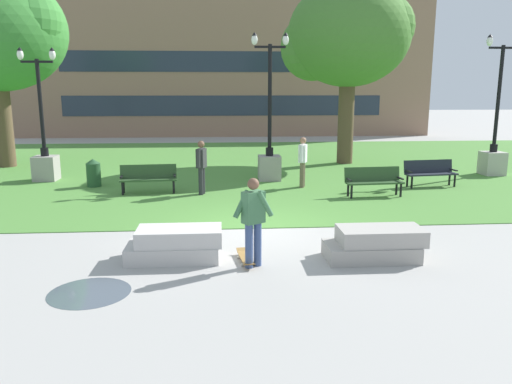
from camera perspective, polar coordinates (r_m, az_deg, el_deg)
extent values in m
plane|color=#A3A09B|center=(12.09, -0.29, -4.24)|extent=(140.00, 140.00, 0.00)
cube|color=#4C8438|center=(21.86, -2.08, 2.95)|extent=(40.00, 20.00, 0.02)
cube|color=#BCB7B2|center=(10.06, -9.47, -6.75)|extent=(1.80, 0.90, 0.32)
cube|color=beige|center=(9.95, -8.74, -4.99)|extent=(1.66, 0.83, 0.32)
cube|color=#9E9991|center=(10.20, 12.96, -6.63)|extent=(1.80, 0.90, 0.32)
cube|color=#A6A098|center=(10.16, 14.05, -4.87)|extent=(1.66, 0.83, 0.32)
cylinder|color=#384C7A|center=(9.41, -0.80, -6.16)|extent=(0.15, 0.15, 0.86)
cylinder|color=#384C7A|center=(9.52, 0.18, -5.94)|extent=(0.15, 0.15, 0.86)
cube|color=#3D7047|center=(9.27, -0.31, -1.75)|extent=(0.47, 0.42, 0.60)
cylinder|color=#3D7047|center=(9.24, -1.67, -1.39)|extent=(0.37, 0.28, 0.53)
cylinder|color=#3D7047|center=(9.27, 1.05, -1.35)|extent=(0.37, 0.28, 0.53)
sphere|color=brown|center=(9.18, -0.31, 0.92)|extent=(0.22, 0.22, 0.22)
cube|color=olive|center=(9.81, -1.21, -7.52)|extent=(0.30, 0.82, 0.02)
cube|color=olive|center=(10.23, -1.66, -6.60)|extent=(0.21, 0.14, 0.06)
cube|color=olive|center=(9.39, -0.72, -8.28)|extent=(0.21, 0.14, 0.06)
cylinder|color=silver|center=(10.02, -2.06, -7.46)|extent=(0.04, 0.06, 0.06)
cylinder|color=silver|center=(10.06, -0.81, -7.39)|extent=(0.04, 0.06, 0.06)
cylinder|color=silver|center=(9.61, -1.63, -8.31)|extent=(0.04, 0.06, 0.06)
cylinder|color=silver|center=(9.65, -0.33, -8.22)|extent=(0.04, 0.06, 0.06)
cylinder|color=#47515B|center=(8.87, -18.50, -10.85)|extent=(1.36, 1.36, 0.01)
cube|color=#1E232D|center=(18.13, 19.41, 1.94)|extent=(1.84, 0.65, 0.05)
cube|color=#1E232D|center=(18.31, 19.07, 2.78)|extent=(1.80, 0.34, 0.46)
cube|color=black|center=(17.70, 17.09, 2.26)|extent=(0.11, 0.40, 0.04)
cube|color=black|center=(18.55, 21.68, 2.36)|extent=(0.11, 0.40, 0.04)
cylinder|color=black|center=(17.64, 17.38, 1.05)|extent=(0.07, 0.07, 0.41)
cylinder|color=black|center=(18.45, 21.76, 1.19)|extent=(0.07, 0.07, 0.41)
cylinder|color=black|center=(17.92, 16.90, 1.23)|extent=(0.07, 0.07, 0.41)
cylinder|color=black|center=(18.72, 21.23, 1.37)|extent=(0.07, 0.07, 0.41)
cube|color=#284723|center=(16.40, -12.21, 1.37)|extent=(1.83, 0.58, 0.05)
cube|color=#284723|center=(16.61, -12.19, 2.31)|extent=(1.80, 0.26, 0.46)
cube|color=black|center=(16.45, -15.15, 1.69)|extent=(0.09, 0.40, 0.04)
cube|color=black|center=(16.35, -9.29, 1.88)|extent=(0.09, 0.40, 0.04)
cylinder|color=black|center=(16.36, -15.00, 0.38)|extent=(0.07, 0.07, 0.41)
cylinder|color=black|center=(16.25, -9.39, 0.56)|extent=(0.07, 0.07, 0.41)
cylinder|color=black|center=(16.67, -14.89, 0.59)|extent=(0.07, 0.07, 0.41)
cylinder|color=black|center=(16.57, -9.38, 0.77)|extent=(0.07, 0.07, 0.41)
cube|color=#284723|center=(15.95, 13.42, 1.03)|extent=(1.83, 0.58, 0.05)
cube|color=#284723|center=(16.14, 13.12, 2.00)|extent=(1.80, 0.26, 0.46)
cube|color=black|center=(15.63, 10.58, 1.39)|extent=(0.09, 0.40, 0.04)
cube|color=black|center=(16.26, 16.18, 1.52)|extent=(0.09, 0.40, 0.04)
cylinder|color=black|center=(15.56, 10.86, 0.01)|extent=(0.07, 0.07, 0.41)
cylinder|color=black|center=(16.16, 16.22, 0.18)|extent=(0.07, 0.07, 0.41)
cylinder|color=black|center=(15.86, 10.48, 0.24)|extent=(0.07, 0.07, 0.41)
cylinder|color=black|center=(16.45, 15.76, 0.40)|extent=(0.07, 0.07, 0.41)
cube|color=#ADA89E|center=(21.68, 25.38, 2.99)|extent=(0.80, 0.80, 0.90)
cylinder|color=black|center=(21.61, 25.52, 4.56)|extent=(0.28, 0.28, 0.30)
cylinder|color=black|center=(21.49, 25.96, 9.48)|extent=(0.14, 0.14, 4.02)
cube|color=black|center=(21.55, 26.42, 14.54)|extent=(1.10, 0.08, 0.08)
ellipsoid|color=white|center=(21.30, 25.16, 15.35)|extent=(0.22, 0.22, 0.36)
cone|color=black|center=(21.31, 25.20, 15.87)|extent=(0.20, 0.20, 0.13)
cube|color=gray|center=(18.44, 1.54, 2.78)|extent=(0.80, 0.80, 0.90)
cylinder|color=black|center=(18.36, 1.55, 4.63)|extent=(0.28, 0.28, 0.30)
cylinder|color=black|center=(18.22, 1.59, 10.35)|extent=(0.14, 0.14, 3.96)
cube|color=black|center=(18.28, 1.62, 16.24)|extent=(1.10, 0.08, 0.08)
ellipsoid|color=white|center=(18.25, -0.17, 17.01)|extent=(0.22, 0.22, 0.36)
cone|color=black|center=(18.27, -0.17, 17.62)|extent=(0.20, 0.20, 0.13)
ellipsoid|color=white|center=(18.36, 3.41, 16.96)|extent=(0.22, 0.22, 0.36)
cone|color=black|center=(18.38, 3.42, 17.57)|extent=(0.20, 0.20, 0.13)
cube|color=gray|center=(19.91, -22.88, 2.53)|extent=(0.80, 0.80, 0.90)
cylinder|color=black|center=(19.84, -23.01, 4.24)|extent=(0.28, 0.28, 0.30)
cylinder|color=black|center=(19.72, -23.38, 8.77)|extent=(0.14, 0.14, 3.45)
cube|color=black|center=(19.74, -23.76, 13.47)|extent=(1.10, 0.08, 0.08)
ellipsoid|color=white|center=(19.93, -25.36, 14.01)|extent=(0.22, 0.22, 0.36)
cone|color=black|center=(19.95, -25.41, 14.57)|extent=(0.20, 0.20, 0.13)
ellipsoid|color=white|center=(19.58, -22.26, 14.31)|extent=(0.22, 0.22, 0.36)
cone|color=black|center=(19.59, -22.30, 14.89)|extent=(0.20, 0.20, 0.13)
cylinder|color=brown|center=(22.95, 10.24, 8.47)|extent=(0.71, 0.71, 4.19)
ellipsoid|color=#42752D|center=(23.05, 10.58, 17.33)|extent=(5.32, 5.32, 4.52)
sphere|color=#42752D|center=(23.20, 6.54, 16.09)|extent=(2.92, 2.92, 2.92)
sphere|color=#42752D|center=(22.93, 14.33, 17.87)|extent=(2.66, 2.66, 2.66)
cylinder|color=brown|center=(24.13, -26.93, 7.41)|extent=(0.73, 0.73, 4.07)
sphere|color=#387F33|center=(23.18, -24.95, 17.24)|extent=(2.92, 2.92, 2.92)
cylinder|color=#234C28|center=(18.06, -18.06, 1.86)|extent=(0.48, 0.48, 0.80)
cone|color=#234C28|center=(17.99, -18.16, 3.37)|extent=(0.49, 0.49, 0.16)
cylinder|color=brown|center=(17.23, 5.38, 2.04)|extent=(0.15, 0.15, 0.86)
cylinder|color=brown|center=(17.03, 5.27, 1.93)|extent=(0.15, 0.15, 0.86)
cube|color=white|center=(17.02, 5.37, 4.41)|extent=(0.36, 0.46, 0.60)
cylinder|color=white|center=(17.29, 5.52, 4.60)|extent=(0.14, 0.16, 0.56)
cylinder|color=white|center=(16.75, 5.23, 4.38)|extent=(0.14, 0.16, 0.56)
sphere|color=#9E7051|center=(16.98, 5.40, 5.88)|extent=(0.22, 0.22, 0.22)
cylinder|color=#28282D|center=(16.08, -6.10, 1.33)|extent=(0.15, 0.15, 0.86)
cylinder|color=#28282D|center=(15.89, -6.32, 1.21)|extent=(0.15, 0.15, 0.86)
cube|color=#2D2D30|center=(15.87, -6.27, 3.86)|extent=(0.34, 0.45, 0.60)
cylinder|color=#2D2D30|center=(16.13, -5.99, 4.09)|extent=(0.14, 0.17, 0.56)
cylinder|color=#2D2D30|center=(15.60, -6.57, 3.81)|extent=(0.14, 0.17, 0.56)
sphere|color=brown|center=(15.82, -6.31, 5.44)|extent=(0.22, 0.22, 0.22)
cube|color=#8E6B56|center=(36.15, -3.73, 14.72)|extent=(29.72, 1.00, 10.54)
cube|color=#232D3D|center=(35.60, -3.65, 9.82)|extent=(22.29, 0.03, 1.40)
cube|color=#232D3D|center=(35.64, -3.72, 14.65)|extent=(22.29, 0.03, 1.40)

